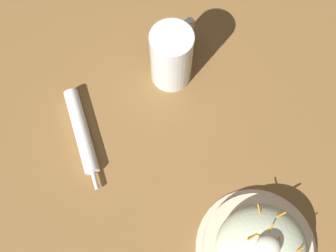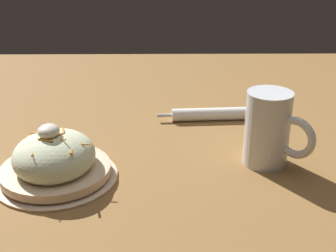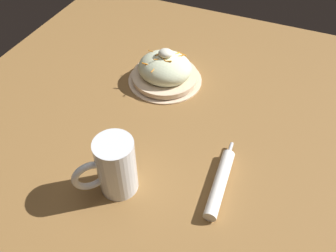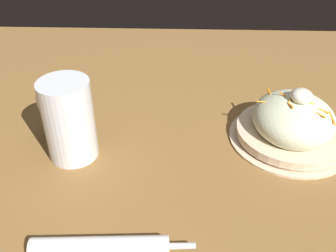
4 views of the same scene
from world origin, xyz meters
The scene contains 4 objects.
ground_plane centered at (0.00, 0.00, 0.00)m, with size 1.43×1.43×0.00m, color olive.
salad_plate centered at (-0.16, 0.23, 0.04)m, with size 0.23×0.23×0.11m.
beer_mug centered at (-0.10, -0.17, 0.06)m, with size 0.12×0.12×0.15m.
napkin_roll centered at (0.12, -0.08, 0.02)m, with size 0.04×0.22×0.03m.
Camera 2 is at (-0.92, 0.03, 0.44)m, focal length 50.16 mm.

